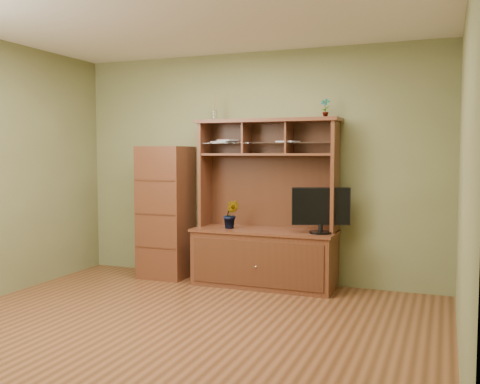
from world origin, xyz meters
The scene contains 8 objects.
room centered at (0.00, 0.00, 1.35)m, with size 4.54×4.04×2.74m.
media_hutch centered at (0.22, 1.73, 0.52)m, with size 1.66×0.61×1.90m.
monitor centered at (0.88, 1.64, 0.91)m, with size 0.61×0.26×0.50m.
orchid_plant centered at (-0.16, 1.65, 0.81)m, with size 0.18×0.14×0.33m, color #28561D.
top_plant centered at (0.88, 1.80, 2.01)m, with size 0.11×0.08×0.21m, color #375F21.
reed_diffuser centered at (-0.44, 1.80, 2.02)m, with size 0.06×0.06×0.32m.
magazines centered at (-0.05, 1.80, 1.65)m, with size 1.06×0.23×0.04m.
side_cabinet centered at (-1.05, 1.72, 0.80)m, with size 0.57×0.52×1.60m.
Camera 1 is at (2.14, -4.00, 1.51)m, focal length 40.00 mm.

